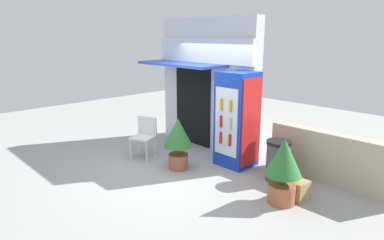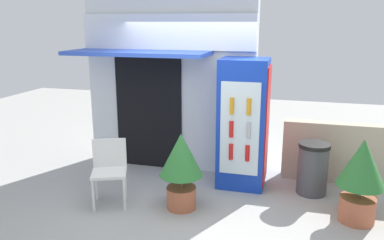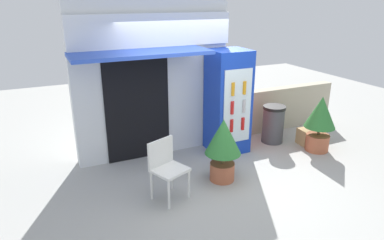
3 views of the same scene
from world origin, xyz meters
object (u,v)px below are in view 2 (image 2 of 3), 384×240
drink_cooler (243,124)px  trash_bin (313,168)px  cardboard_box (359,199)px  plastic_chair (109,166)px  potted_plant_curbside (361,174)px  potted_plant_near_shop (181,163)px

drink_cooler → trash_bin: (1.06, -0.07, -0.60)m
trash_bin → cardboard_box: 0.77m
plastic_chair → potted_plant_curbside: (3.31, 0.33, 0.11)m
drink_cooler → potted_plant_near_shop: (-0.69, -1.03, -0.34)m
potted_plant_near_shop → trash_bin: 2.01m
potted_plant_curbside → trash_bin: size_ratio=1.41×
potted_plant_curbside → drink_cooler: bearing=153.6°
potted_plant_near_shop → cardboard_box: bearing=13.3°
potted_plant_curbside → cardboard_box: size_ratio=2.76×
trash_bin → cardboard_box: bearing=-33.7°
trash_bin → cardboard_box: size_ratio=1.95×
plastic_chair → trash_bin: 2.97m
drink_cooler → potted_plant_near_shop: 1.29m
trash_bin → cardboard_box: trash_bin is taller
drink_cooler → potted_plant_curbside: 1.82m
drink_cooler → potted_plant_near_shop: size_ratio=1.85×
plastic_chair → cardboard_box: bearing=10.9°
drink_cooler → trash_bin: drink_cooler is taller
plastic_chair → potted_plant_near_shop: 1.03m
potted_plant_near_shop → trash_bin: potted_plant_near_shop is taller
drink_cooler → cardboard_box: (1.67, -0.48, -0.83)m
plastic_chair → cardboard_box: size_ratio=2.27×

